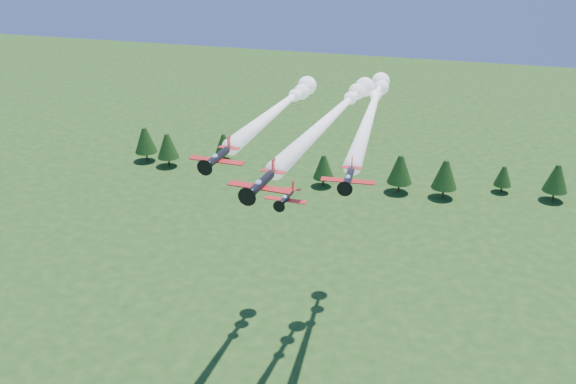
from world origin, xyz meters
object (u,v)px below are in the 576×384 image
(plane_left, at_px, (281,106))
(plane_slot, at_px, (286,197))
(plane_right, at_px, (372,109))
(plane_lead, at_px, (334,114))

(plane_left, xyz_separation_m, plane_slot, (6.51, -18.72, -8.61))
(plane_right, relative_size, plane_slot, 8.09)
(plane_lead, xyz_separation_m, plane_left, (-10.72, 5.20, -1.05))
(plane_lead, distance_m, plane_left, 11.97)
(plane_lead, height_order, plane_slot, plane_lead)
(plane_lead, relative_size, plane_slot, 7.72)
(plane_right, distance_m, plane_slot, 26.95)
(plane_right, bearing_deg, plane_left, -164.18)
(plane_left, distance_m, plane_right, 16.29)
(plane_right, bearing_deg, plane_slot, -113.91)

